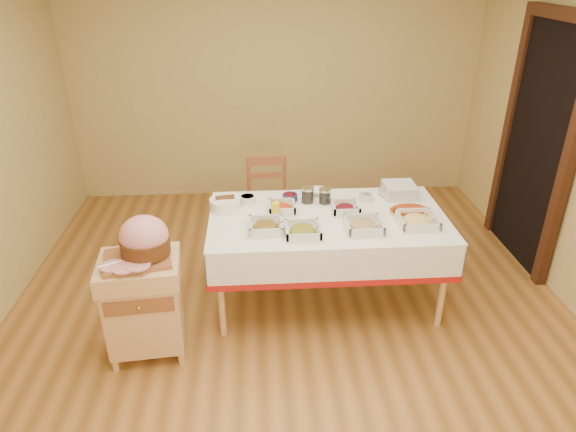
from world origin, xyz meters
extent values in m
plane|color=#9A652F|center=(0.00, 0.00, 0.00)|extent=(5.00, 5.00, 0.00)
plane|color=tan|center=(0.00, 2.50, 1.30)|extent=(4.50, 0.00, 4.50)
cube|color=black|center=(2.21, 0.90, 1.05)|extent=(0.06, 0.90, 2.10)
cube|color=#3A1D12|center=(2.19, 0.40, 1.05)|extent=(0.08, 0.10, 2.10)
cube|color=#3A1D12|center=(2.19, 1.40, 1.05)|extent=(0.08, 0.10, 2.10)
cube|color=#3A1D12|center=(2.19, 0.90, 2.15)|extent=(0.08, 1.10, 0.10)
cube|color=#DEAE7A|center=(0.30, 0.30, 0.73)|extent=(1.80, 1.00, 0.04)
cylinder|color=#DEAE7A|center=(-0.52, -0.12, 0.35)|extent=(0.05, 0.05, 0.71)
cylinder|color=#DEAE7A|center=(-0.52, 0.72, 0.35)|extent=(0.05, 0.05, 0.71)
cylinder|color=#DEAE7A|center=(1.12, -0.12, 0.35)|extent=(0.05, 0.05, 0.71)
cylinder|color=#DEAE7A|center=(1.12, 0.72, 0.35)|extent=(0.05, 0.05, 0.71)
cube|color=white|center=(0.30, 0.30, 0.76)|extent=(1.82, 1.02, 0.01)
cube|color=#DEAE7A|center=(-1.04, -0.25, 0.35)|extent=(0.53, 0.45, 0.53)
cube|color=#DEAE7A|center=(-1.04, -0.25, 0.69)|extent=(0.57, 0.49, 0.13)
cube|color=brown|center=(-1.04, -0.46, 0.53)|extent=(0.44, 0.05, 0.11)
sphere|color=gold|center=(-1.04, -0.47, 0.53)|extent=(0.03, 0.03, 0.03)
cylinder|color=#DEAE7A|center=(-1.26, -0.43, 0.04)|extent=(0.04, 0.04, 0.09)
cylinder|color=#DEAE7A|center=(-1.26, -0.08, 0.04)|extent=(0.04, 0.04, 0.09)
cylinder|color=#DEAE7A|center=(-0.82, -0.43, 0.04)|extent=(0.04, 0.04, 0.09)
cylinder|color=#DEAE7A|center=(-0.82, -0.08, 0.04)|extent=(0.04, 0.04, 0.09)
cube|color=brown|center=(-0.13, 1.15, 0.44)|extent=(0.42, 0.40, 0.03)
cylinder|color=brown|center=(-0.29, 0.97, 0.21)|extent=(0.03, 0.03, 0.43)
cylinder|color=brown|center=(-0.31, 1.31, 0.21)|extent=(0.03, 0.03, 0.43)
cylinder|color=brown|center=(0.05, 0.99, 0.21)|extent=(0.03, 0.03, 0.43)
cylinder|color=brown|center=(0.03, 1.33, 0.21)|extent=(0.03, 0.03, 0.43)
cylinder|color=brown|center=(-0.31, 1.31, 0.65)|extent=(0.03, 0.03, 0.46)
cylinder|color=brown|center=(0.03, 1.33, 0.65)|extent=(0.03, 0.03, 0.46)
cube|color=brown|center=(-0.14, 1.32, 0.84)|extent=(0.36, 0.05, 0.09)
cube|color=brown|center=(-1.04, -0.25, 0.77)|extent=(0.43, 0.34, 0.03)
ellipsoid|color=pink|center=(-0.98, -0.21, 0.92)|extent=(0.32, 0.29, 0.27)
cylinder|color=#502C12|center=(-0.98, -0.21, 0.84)|extent=(0.32, 0.32, 0.11)
cube|color=silver|center=(-1.09, -0.42, 0.79)|extent=(0.27, 0.12, 0.00)
cylinder|color=silver|center=(-1.12, -0.31, 0.79)|extent=(0.31, 0.09, 0.01)
cube|color=silver|center=(-0.18, 0.10, 0.77)|extent=(0.24, 0.24, 0.02)
ellipsoid|color=#B11A14|center=(-0.18, 0.10, 0.79)|extent=(0.19, 0.19, 0.06)
cylinder|color=silver|center=(-0.13, 0.07, 0.80)|extent=(0.15, 0.01, 0.11)
cube|color=silver|center=(0.08, 0.02, 0.77)|extent=(0.25, 0.25, 0.01)
ellipsoid|color=#B47E17|center=(0.08, 0.02, 0.79)|extent=(0.19, 0.19, 0.07)
cylinder|color=silver|center=(0.14, -0.01, 0.79)|extent=(0.14, 0.01, 0.10)
cube|color=silver|center=(0.53, 0.06, 0.77)|extent=(0.26, 0.26, 0.02)
ellipsoid|color=#A38657|center=(0.53, 0.06, 0.79)|extent=(0.20, 0.20, 0.07)
cylinder|color=silver|center=(0.59, 0.03, 0.80)|extent=(0.15, 0.01, 0.11)
cube|color=silver|center=(0.94, 0.11, 0.77)|extent=(0.28, 0.28, 0.01)
ellipsoid|color=#E0BC6A|center=(0.94, 0.11, 0.79)|extent=(0.21, 0.21, 0.07)
cylinder|color=silver|center=(1.00, 0.09, 0.79)|extent=(0.14, 0.01, 0.11)
cube|color=silver|center=(-0.05, 0.41, 0.77)|extent=(0.21, 0.21, 0.01)
ellipsoid|color=red|center=(-0.05, 0.41, 0.79)|extent=(0.16, 0.16, 0.05)
cylinder|color=silver|center=(0.00, 0.39, 0.79)|extent=(0.14, 0.01, 0.10)
cube|color=silver|center=(0.45, 0.37, 0.77)|extent=(0.21, 0.21, 0.01)
ellipsoid|color=#580B17|center=(0.45, 0.37, 0.79)|extent=(0.16, 0.16, 0.06)
cylinder|color=silver|center=(0.49, 0.34, 0.79)|extent=(0.14, 0.01, 0.10)
cylinder|color=silver|center=(-0.31, 0.58, 0.79)|extent=(0.13, 0.13, 0.06)
cylinder|color=black|center=(-0.31, 0.58, 0.81)|extent=(0.10, 0.10, 0.02)
cylinder|color=navy|center=(0.03, 0.61, 0.79)|extent=(0.12, 0.12, 0.05)
cylinder|color=#580B17|center=(0.03, 0.61, 0.80)|extent=(0.10, 0.10, 0.02)
cylinder|color=silver|center=(0.65, 0.56, 0.79)|extent=(0.11, 0.11, 0.05)
cylinder|color=red|center=(0.65, 0.56, 0.80)|extent=(0.09, 0.09, 0.02)
imported|color=silver|center=(0.26, 0.72, 0.78)|extent=(0.17, 0.17, 0.04)
imported|color=silver|center=(0.84, 0.65, 0.78)|extent=(0.16, 0.16, 0.05)
cylinder|color=silver|center=(0.17, 0.56, 0.82)|extent=(0.10, 0.10, 0.12)
cylinder|color=silver|center=(0.17, 0.56, 0.88)|extent=(0.10, 0.10, 0.01)
cylinder|color=black|center=(0.17, 0.56, 0.80)|extent=(0.08, 0.08, 0.09)
cylinder|color=silver|center=(0.31, 0.53, 0.82)|extent=(0.09, 0.09, 0.11)
cylinder|color=silver|center=(0.31, 0.53, 0.88)|extent=(0.10, 0.10, 0.01)
cylinder|color=black|center=(0.31, 0.53, 0.80)|extent=(0.08, 0.08, 0.08)
cylinder|color=yellow|center=(-0.10, 0.27, 0.83)|extent=(0.06, 0.06, 0.14)
cone|color=yellow|center=(-0.10, 0.27, 0.92)|extent=(0.04, 0.04, 0.04)
cylinder|color=white|center=(-0.49, 0.47, 0.80)|extent=(0.25, 0.25, 0.09)
cube|color=silver|center=(0.94, 0.62, 0.77)|extent=(0.26, 0.26, 0.01)
cube|color=silver|center=(0.94, 0.62, 0.78)|extent=(0.26, 0.26, 0.01)
cube|color=silver|center=(0.94, 0.62, 0.80)|extent=(0.26, 0.26, 0.01)
cube|color=silver|center=(0.94, 0.62, 0.81)|extent=(0.26, 0.26, 0.01)
cube|color=silver|center=(0.94, 0.62, 0.83)|extent=(0.26, 0.26, 0.01)
cube|color=silver|center=(0.94, 0.62, 0.85)|extent=(0.26, 0.26, 0.01)
cube|color=silver|center=(0.94, 0.62, 0.86)|extent=(0.26, 0.26, 0.01)
ellipsoid|color=gold|center=(0.94, 0.31, 0.77)|extent=(0.31, 0.23, 0.03)
ellipsoid|color=#A43511|center=(0.94, 0.31, 0.78)|extent=(0.27, 0.19, 0.03)
camera|label=1|loc=(-0.24, -3.19, 2.54)|focal=32.00mm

